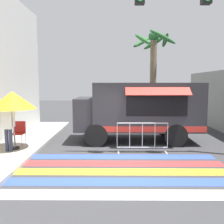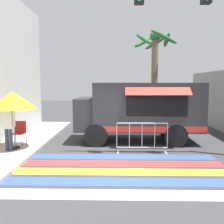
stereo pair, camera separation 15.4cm
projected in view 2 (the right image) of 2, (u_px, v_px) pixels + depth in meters
ground_plane at (123, 164)px, 8.02m from camera, size 60.00×60.00×0.00m
crosswalk_painted at (123, 172)px, 7.33m from camera, size 6.40×3.60×0.01m
food_truck at (137, 108)px, 11.12m from camera, size 5.43×2.80×2.61m
traffic_signal_pole at (209, 18)px, 8.29m from camera, size 5.08×0.29×6.64m
patio_umbrella at (13, 100)px, 9.31m from camera, size 1.71×1.71×2.17m
folding_chair at (19, 131)px, 9.99m from camera, size 0.46×0.46×0.96m
vendor_person at (8, 124)px, 9.06m from camera, size 0.53×0.23×1.76m
barricade_front at (142, 138)px, 9.27m from camera, size 1.90×0.44×1.14m
palm_tree at (154, 63)px, 14.23m from camera, size 2.47×2.53×5.55m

